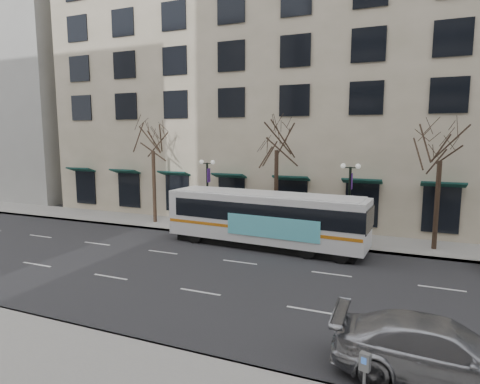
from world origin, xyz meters
The scene contains 12 objects.
ground centered at (0.00, 0.00, 0.00)m, with size 160.00×160.00×0.00m, color black.
sidewalk_far centered at (5.00, 9.00, 0.07)m, with size 80.00×4.00×0.15m, color gray.
building_hotel centered at (-2.00, 21.00, 12.00)m, with size 40.00×20.00×24.00m, color tan.
building_far_upblock centered at (-38.00, 21.00, 14.00)m, with size 28.00×20.00×28.00m, color #999993.
tree_far_left centered at (-10.00, 8.80, 6.70)m, with size 3.60×3.60×8.34m.
tree_far_mid centered at (0.00, 8.80, 6.91)m, with size 3.60×3.60×8.55m.
tree_far_right centered at (10.00, 8.80, 6.42)m, with size 3.60×3.60×8.06m.
lamp_post_left centered at (-4.99, 8.20, 2.94)m, with size 1.22×0.45×5.21m.
lamp_post_right centered at (5.01, 8.20, 2.94)m, with size 1.22×0.45×5.21m.
city_bus centered at (0.30, 5.79, 1.87)m, with size 12.77×3.61×3.42m.
silver_car centered at (9.37, -5.49, 0.87)m, with size 2.43×5.98×1.74m, color #9E9FA5.
pay_station centered at (7.49, -7.30, 1.04)m, with size 0.30×0.24×1.23m.
Camera 1 is at (8.21, -17.39, 6.90)m, focal length 30.00 mm.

